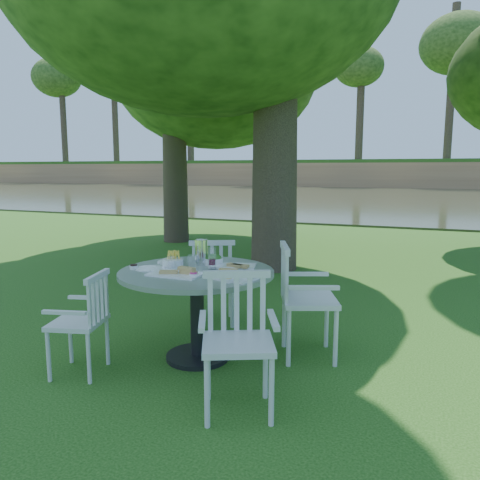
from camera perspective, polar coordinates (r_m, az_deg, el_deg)
name	(u,v)px	position (r m, az deg, el deg)	size (l,w,h in m)	color
ground	(233,315)	(5.45, -0.80, -9.16)	(140.00, 140.00, 0.00)	#17420D
table	(197,289)	(4.11, -5.29, -5.92)	(1.34, 1.34, 0.80)	black
chair_ne	(298,292)	(4.18, 7.08, -6.31)	(0.63, 0.65, 1.01)	silver
chair_nw	(212,275)	(4.99, -3.42, -4.31)	(0.62, 0.61, 0.94)	silver
chair_sw	(87,315)	(4.03, -18.13, -8.73)	(0.49, 0.51, 0.84)	silver
chair_se	(237,330)	(3.32, -0.33, -10.87)	(0.63, 0.61, 0.95)	silver
tableware	(197,264)	(4.13, -5.30, -2.88)	(1.18, 0.77, 0.23)	white
river	(391,199)	(27.91, 17.96, 4.82)	(100.00, 28.00, 0.12)	#31351F
far_bank	(414,106)	(46.27, 20.49, 15.06)	(100.00, 18.00, 15.20)	#A3724C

